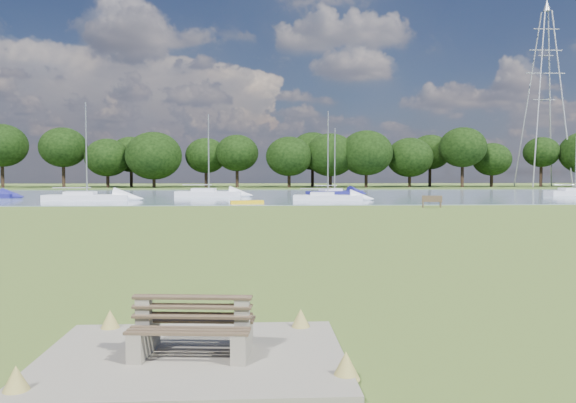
{
  "coord_description": "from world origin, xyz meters",
  "views": [
    {
      "loc": [
        0.91,
        -21.74,
        2.63
      ],
      "look_at": [
        1.96,
        -2.0,
        1.59
      ],
      "focal_mm": 35.0,
      "sensor_mm": 36.0,
      "label": 1
    }
  ],
  "objects_px": {
    "kayak": "(247,202)",
    "sailboat_5": "(334,191)",
    "bench_pair": "(193,328)",
    "sailboat_4": "(327,195)",
    "pylon": "(545,72)",
    "sailboat_0": "(86,195)",
    "sailboat_3": "(208,192)",
    "sailboat_6": "(574,191)",
    "riverbank_bench": "(432,202)"
  },
  "relations": [
    {
      "from": "kayak",
      "to": "sailboat_5",
      "type": "height_order",
      "value": "sailboat_5"
    },
    {
      "from": "bench_pair",
      "to": "sailboat_4",
      "type": "xyz_separation_m",
      "value": [
        7.2,
        43.26,
        0.04
      ]
    },
    {
      "from": "pylon",
      "to": "sailboat_5",
      "type": "relative_size",
      "value": 4.16
    },
    {
      "from": "sailboat_0",
      "to": "sailboat_3",
      "type": "height_order",
      "value": "sailboat_0"
    },
    {
      "from": "sailboat_0",
      "to": "bench_pair",
      "type": "bearing_deg",
      "value": -72.89
    },
    {
      "from": "sailboat_0",
      "to": "sailboat_6",
      "type": "distance_m",
      "value": 51.28
    },
    {
      "from": "riverbank_bench",
      "to": "pylon",
      "type": "height_order",
      "value": "pylon"
    },
    {
      "from": "bench_pair",
      "to": "pylon",
      "type": "distance_m",
      "value": 98.88
    },
    {
      "from": "sailboat_0",
      "to": "sailboat_6",
      "type": "relative_size",
      "value": 0.92
    },
    {
      "from": "kayak",
      "to": "sailboat_4",
      "type": "distance_m",
      "value": 8.85
    },
    {
      "from": "sailboat_3",
      "to": "sailboat_6",
      "type": "height_order",
      "value": "sailboat_6"
    },
    {
      "from": "bench_pair",
      "to": "pylon",
      "type": "height_order",
      "value": "pylon"
    },
    {
      "from": "riverbank_bench",
      "to": "sailboat_6",
      "type": "distance_m",
      "value": 29.44
    },
    {
      "from": "sailboat_0",
      "to": "kayak",
      "type": "bearing_deg",
      "value": -22.47
    },
    {
      "from": "riverbank_bench",
      "to": "sailboat_5",
      "type": "relative_size",
      "value": 0.21
    },
    {
      "from": "bench_pair",
      "to": "sailboat_0",
      "type": "bearing_deg",
      "value": 113.87
    },
    {
      "from": "bench_pair",
      "to": "kayak",
      "type": "relative_size",
      "value": 0.64
    },
    {
      "from": "riverbank_bench",
      "to": "sailboat_3",
      "type": "height_order",
      "value": "sailboat_3"
    },
    {
      "from": "sailboat_5",
      "to": "pylon",
      "type": "bearing_deg",
      "value": 12.49
    },
    {
      "from": "riverbank_bench",
      "to": "sailboat_0",
      "type": "xyz_separation_m",
      "value": [
        -28.4,
        10.68,
        0.08
      ]
    },
    {
      "from": "pylon",
      "to": "sailboat_4",
      "type": "bearing_deg",
      "value": -135.48
    },
    {
      "from": "sailboat_6",
      "to": "kayak",
      "type": "bearing_deg",
      "value": -163.99
    },
    {
      "from": "sailboat_4",
      "to": "kayak",
      "type": "bearing_deg",
      "value": -137.21
    },
    {
      "from": "pylon",
      "to": "bench_pair",
      "type": "bearing_deg",
      "value": -120.06
    },
    {
      "from": "kayak",
      "to": "sailboat_3",
      "type": "height_order",
      "value": "sailboat_3"
    },
    {
      "from": "kayak",
      "to": "pylon",
      "type": "distance_m",
      "value": 69.54
    },
    {
      "from": "bench_pair",
      "to": "sailboat_5",
      "type": "bearing_deg",
      "value": 85.59
    },
    {
      "from": "kayak",
      "to": "sailboat_3",
      "type": "bearing_deg",
      "value": 97.62
    },
    {
      "from": "sailboat_0",
      "to": "sailboat_4",
      "type": "distance_m",
      "value": 21.84
    },
    {
      "from": "kayak",
      "to": "sailboat_5",
      "type": "relative_size",
      "value": 0.36
    },
    {
      "from": "sailboat_4",
      "to": "sailboat_0",
      "type": "bearing_deg",
      "value": -173.99
    },
    {
      "from": "bench_pair",
      "to": "sailboat_4",
      "type": "height_order",
      "value": "sailboat_4"
    },
    {
      "from": "sailboat_0",
      "to": "sailboat_3",
      "type": "bearing_deg",
      "value": 35.34
    },
    {
      "from": "sailboat_0",
      "to": "sailboat_3",
      "type": "relative_size",
      "value": 1.03
    },
    {
      "from": "sailboat_3",
      "to": "sailboat_5",
      "type": "distance_m",
      "value": 13.86
    },
    {
      "from": "sailboat_3",
      "to": "sailboat_4",
      "type": "height_order",
      "value": "sailboat_3"
    },
    {
      "from": "sailboat_6",
      "to": "sailboat_5",
      "type": "bearing_deg",
      "value": 171.18
    },
    {
      "from": "sailboat_5",
      "to": "sailboat_4",
      "type": "bearing_deg",
      "value": -126.05
    },
    {
      "from": "riverbank_bench",
      "to": "kayak",
      "type": "xyz_separation_m",
      "value": [
        -13.77,
        5.04,
        -0.27
      ]
    },
    {
      "from": "bench_pair",
      "to": "kayak",
      "type": "xyz_separation_m",
      "value": [
        -0.01,
        38.13,
        -0.28
      ]
    },
    {
      "from": "sailboat_6",
      "to": "bench_pair",
      "type": "bearing_deg",
      "value": -130.16
    },
    {
      "from": "bench_pair",
      "to": "sailboat_0",
      "type": "distance_m",
      "value": 46.15
    },
    {
      "from": "kayak",
      "to": "sailboat_6",
      "type": "distance_m",
      "value": 38.67
    },
    {
      "from": "pylon",
      "to": "sailboat_5",
      "type": "xyz_separation_m",
      "value": [
        -39.34,
        -30.1,
        -18.83
      ]
    },
    {
      "from": "bench_pair",
      "to": "riverbank_bench",
      "type": "xyz_separation_m",
      "value": [
        13.76,
        33.09,
        -0.01
      ]
    },
    {
      "from": "pylon",
      "to": "kayak",
      "type": "bearing_deg",
      "value": -136.68
    },
    {
      "from": "riverbank_bench",
      "to": "sailboat_3",
      "type": "relative_size",
      "value": 0.18
    },
    {
      "from": "sailboat_4",
      "to": "sailboat_5",
      "type": "bearing_deg",
      "value": 86.23
    },
    {
      "from": "sailboat_0",
      "to": "sailboat_6",
      "type": "height_order",
      "value": "sailboat_6"
    },
    {
      "from": "sailboat_3",
      "to": "kayak",
      "type": "bearing_deg",
      "value": -64.65
    }
  ]
}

